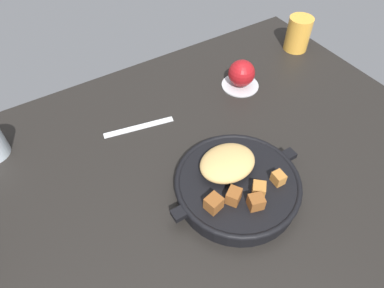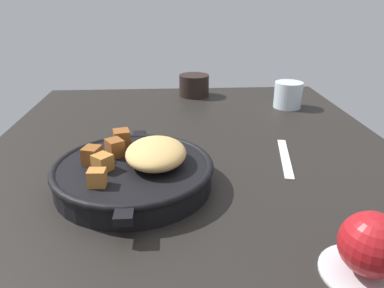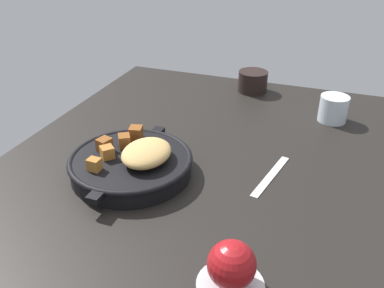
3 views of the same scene
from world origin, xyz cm
name	(u,v)px [view 2 (image 2 of 3)]	position (x,y,z in cm)	size (l,w,h in cm)	color
ground_plane	(196,180)	(0.00, 0.00, -1.20)	(116.98, 81.35, 2.40)	black
cast_iron_skillet	(135,170)	(3.47, -9.88, 2.77)	(29.72, 25.36, 7.46)	black
saucer_plate	(365,272)	(25.07, 17.00, 0.30)	(10.04, 10.04, 0.60)	#B7BABF
red_apple	(372,244)	(25.07, 17.00, 4.14)	(7.09, 7.09, 7.09)	maroon
butter_knife	(285,157)	(-5.38, 17.09, 0.18)	(17.09, 1.60, 0.36)	silver
water_glass_short	(288,95)	(-36.85, 26.92, 3.38)	(7.26, 7.26, 6.76)	silver
coffee_mug_dark	(194,85)	(-49.80, 2.94, 3.07)	(8.67, 8.67, 6.14)	black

